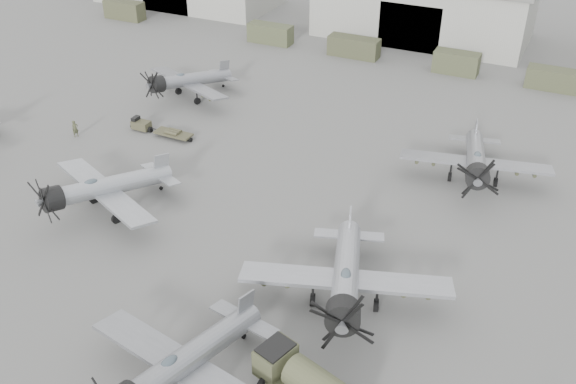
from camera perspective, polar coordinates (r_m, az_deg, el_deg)
The scene contains 15 objects.
ground at distance 43.63m, azimuth -11.12°, elevation -10.59°, with size 220.00×220.00×0.00m, color #595956.
hangar_center at distance 92.47m, azimuth 12.06°, elevation 16.07°, with size 29.00×14.80×8.70m.
support_truck_0 at distance 101.36m, azimuth -14.34°, elevation 15.40°, with size 6.09×2.20×2.62m, color #40422B.
support_truck_2 at distance 88.48m, azimuth -1.58°, elevation 13.90°, with size 6.03×2.20×2.51m, color #43482F.
support_truck_3 at distance 83.98m, azimuth 5.87°, elevation 12.71°, with size 6.54×2.20×2.50m, color #3C3F29.
support_truck_4 at distance 80.79m, azimuth 14.73°, elevation 11.06°, with size 5.35×2.20×2.62m, color #40442D.
support_truck_5 at distance 79.73m, azimuth 22.71°, elevation 9.21°, with size 6.47×2.20×2.37m, color #3F432C.
aircraft_near_1 at distance 37.00m, azimuth -9.68°, elevation -14.99°, with size 13.04×11.74×5.18m.
aircraft_mid_1 at distance 52.96m, azimuth -16.40°, elevation 0.28°, with size 12.48×11.30×5.09m.
aircraft_mid_2 at distance 41.71m, azimuth 5.15°, elevation -7.71°, with size 13.88×12.50×5.57m.
aircraft_far_0 at distance 71.67m, azimuth -9.11°, elevation 9.73°, with size 11.78×10.64×4.77m.
aircraft_far_1 at distance 56.96m, azimuth 16.37°, elevation 2.71°, with size 12.96×11.67×5.15m.
fuel_tanker at distance 36.83m, azimuth 1.93°, elevation -16.57°, with size 7.35×4.21×2.69m.
tug_trailer at distance 65.49m, azimuth -11.89°, elevation 5.57°, with size 6.71×1.44×1.35m.
ground_crew at distance 66.58m, azimuth -18.39°, elevation 5.36°, with size 0.62×0.41×1.71m, color #41442D.
Camera 1 is at (20.98, -24.57, 29.32)m, focal length 40.00 mm.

